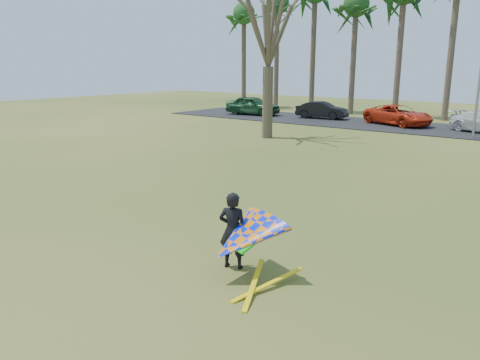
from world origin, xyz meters
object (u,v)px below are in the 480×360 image
Objects in this scene: bare_tree_left at (269,18)px; car_2 at (398,115)px; car_1 at (322,110)px; kite_flyer at (241,238)px; car_0 at (253,105)px.

bare_tree_left is 12.86m from car_2.
bare_tree_left reaches higher than car_2.
bare_tree_left is at bearing -175.83° from car_1.
kite_flyer reaches higher than car_2.
kite_flyer is at bearing -161.79° from car_1.
car_0 is at bearing 93.25° from car_1.
car_2 is at bearing -93.96° from car_0.
car_1 is (-2.08, 10.80, -6.18)m from bare_tree_left.
bare_tree_left is 1.89× the size of car_2.
kite_flyer is (12.51, -26.87, 0.11)m from car_1.
car_2 is 27.27m from kite_flyer.
car_2 is (12.44, 0.76, -0.10)m from car_0.
kite_flyer reaches higher than car_1.
bare_tree_left is at bearing -178.91° from car_2.
car_0 is 2.00× the size of kite_flyer.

